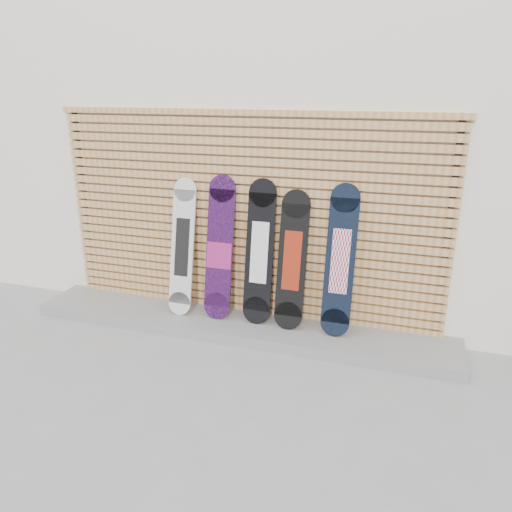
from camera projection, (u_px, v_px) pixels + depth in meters
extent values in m
plane|color=gray|center=(228.00, 364.00, 4.76)|extent=(80.00, 80.00, 0.00)
cube|color=white|center=(345.00, 138.00, 7.17)|extent=(12.00, 5.00, 3.60)
cube|color=gray|center=(238.00, 325.00, 5.40)|extent=(4.60, 0.70, 0.12)
cube|color=tan|center=(246.00, 308.00, 5.63)|extent=(4.20, 0.05, 0.08)
cube|color=tan|center=(246.00, 300.00, 5.60)|extent=(4.20, 0.05, 0.08)
cube|color=tan|center=(246.00, 292.00, 5.57)|extent=(4.20, 0.05, 0.07)
cube|color=tan|center=(246.00, 284.00, 5.54)|extent=(4.20, 0.05, 0.07)
cube|color=tan|center=(246.00, 276.00, 5.50)|extent=(4.20, 0.05, 0.07)
cube|color=tan|center=(246.00, 268.00, 5.47)|extent=(4.20, 0.05, 0.07)
cube|color=tan|center=(246.00, 259.00, 5.44)|extent=(4.20, 0.05, 0.07)
cube|color=tan|center=(246.00, 251.00, 5.41)|extent=(4.20, 0.05, 0.07)
cube|color=tan|center=(246.00, 242.00, 5.38)|extent=(4.20, 0.05, 0.07)
cube|color=tan|center=(246.00, 234.00, 5.35)|extent=(4.20, 0.05, 0.08)
cube|color=tan|center=(246.00, 225.00, 5.31)|extent=(4.20, 0.05, 0.08)
cube|color=tan|center=(246.00, 216.00, 5.28)|extent=(4.20, 0.05, 0.08)
cube|color=tan|center=(246.00, 207.00, 5.25)|extent=(4.20, 0.05, 0.08)
cube|color=tan|center=(246.00, 198.00, 5.22)|extent=(4.20, 0.05, 0.08)
cube|color=tan|center=(245.00, 189.00, 5.19)|extent=(4.20, 0.05, 0.08)
cube|color=tan|center=(245.00, 180.00, 5.16)|extent=(4.20, 0.05, 0.08)
cube|color=tan|center=(245.00, 170.00, 5.12)|extent=(4.20, 0.05, 0.08)
cube|color=tan|center=(245.00, 161.00, 5.09)|extent=(4.20, 0.05, 0.08)
cube|color=tan|center=(245.00, 151.00, 5.06)|extent=(4.20, 0.05, 0.08)
cube|color=tan|center=(245.00, 142.00, 5.03)|extent=(4.20, 0.05, 0.08)
cube|color=tan|center=(245.00, 132.00, 5.00)|extent=(4.20, 0.05, 0.08)
cube|color=tan|center=(245.00, 122.00, 4.97)|extent=(4.20, 0.05, 0.08)
cube|color=black|center=(86.00, 210.00, 5.92)|extent=(0.06, 0.04, 2.23)
cube|color=black|center=(447.00, 241.00, 4.75)|extent=(0.06, 0.04, 2.23)
cube|color=tan|center=(245.00, 112.00, 4.94)|extent=(4.26, 0.07, 0.06)
cube|color=silver|center=(182.00, 247.00, 5.41)|extent=(0.26, 0.29, 1.22)
cylinder|color=silver|center=(180.00, 303.00, 5.49)|extent=(0.26, 0.08, 0.26)
cylinder|color=silver|center=(185.00, 190.00, 5.33)|extent=(0.26, 0.08, 0.26)
cube|color=black|center=(182.00, 247.00, 5.41)|extent=(0.16, 0.16, 0.62)
cube|color=black|center=(220.00, 248.00, 5.29)|extent=(0.29, 0.26, 1.24)
cylinder|color=black|center=(217.00, 306.00, 5.38)|extent=(0.29, 0.08, 0.29)
cylinder|color=black|center=(222.00, 189.00, 5.20)|extent=(0.29, 0.08, 0.29)
cube|color=#9F1F69|center=(219.00, 255.00, 5.30)|extent=(0.28, 0.08, 0.28)
cube|color=black|center=(260.00, 253.00, 5.17)|extent=(0.30, 0.24, 1.22)
cylinder|color=black|center=(256.00, 310.00, 5.27)|extent=(0.30, 0.07, 0.30)
cylinder|color=black|center=(263.00, 193.00, 5.08)|extent=(0.30, 0.07, 0.30)
cube|color=silver|center=(260.00, 253.00, 5.17)|extent=(0.18, 0.14, 0.64)
cube|color=black|center=(292.00, 261.00, 5.08)|extent=(0.30, 0.26, 1.13)
cylinder|color=black|center=(288.00, 316.00, 5.15)|extent=(0.30, 0.08, 0.29)
cylinder|color=black|center=(296.00, 204.00, 5.00)|extent=(0.30, 0.08, 0.29)
cube|color=maroon|center=(292.00, 261.00, 5.08)|extent=(0.18, 0.15, 0.60)
cube|color=black|center=(340.00, 261.00, 4.92)|extent=(0.29, 0.26, 1.23)
cylinder|color=black|center=(335.00, 322.00, 5.01)|extent=(0.29, 0.08, 0.29)
cylinder|color=black|center=(346.00, 198.00, 4.83)|extent=(0.29, 0.08, 0.29)
cube|color=white|center=(340.00, 261.00, 4.92)|extent=(0.18, 0.15, 0.64)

